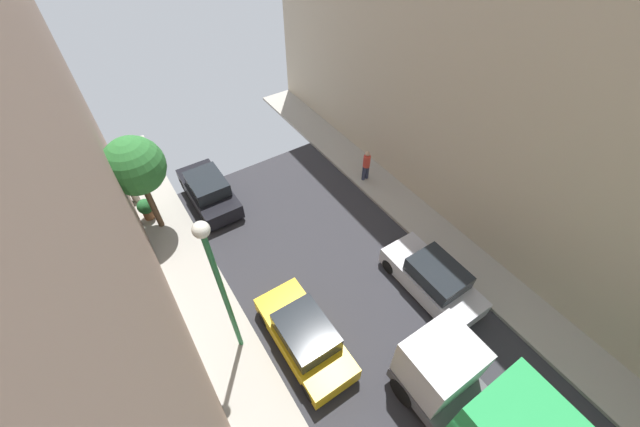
{
  "coord_description": "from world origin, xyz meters",
  "views": [
    {
      "loc": [
        -5.4,
        0.62,
        12.86
      ],
      "look_at": [
        1.08,
        10.47,
        0.5
      ],
      "focal_mm": 20.73,
      "sensor_mm": 36.0,
      "label": 1
    }
  ],
  "objects": [
    {
      "name": "potted_plant_3",
      "position": [
        -5.56,
        14.96,
        0.76
      ],
      "size": [
        0.71,
        0.71,
        1.08
      ],
      "color": "brown",
      "rests_on": "sidewalk_left"
    },
    {
      "name": "lamp_post",
      "position": [
        -4.6,
        6.96,
        4.25
      ],
      "size": [
        0.44,
        0.44,
        6.36
      ],
      "color": "#26723F",
      "rests_on": "sidewalk_left"
    },
    {
      "name": "parked_car_left_2",
      "position": [
        -2.7,
        5.7,
        0.72
      ],
      "size": [
        1.78,
        4.2,
        1.57
      ],
      "color": "gold",
      "rests_on": "ground"
    },
    {
      "name": "potted_plant_0",
      "position": [
        -5.79,
        16.5,
        0.66
      ],
      "size": [
        0.49,
        0.49,
        0.87
      ],
      "color": "#B2A899",
      "rests_on": "sidewalk_left"
    },
    {
      "name": "parked_car_right_2",
      "position": [
        2.7,
        4.93,
        0.72
      ],
      "size": [
        1.78,
        4.2,
        1.57
      ],
      "color": "silver",
      "rests_on": "ground"
    },
    {
      "name": "sidewalk_right",
      "position": [
        5.0,
        0.0,
        0.07
      ],
      "size": [
        2.0,
        44.0,
        0.15
      ],
      "primitive_type": "cube",
      "color": "#A8A399",
      "rests_on": "ground"
    },
    {
      "name": "street_tree_0",
      "position": [
        -5.25,
        14.18,
        3.6
      ],
      "size": [
        2.4,
        2.4,
        4.68
      ],
      "color": "brown",
      "rests_on": "sidewalk_left"
    },
    {
      "name": "pedestrian",
      "position": [
        4.62,
        11.59,
        1.07
      ],
      "size": [
        0.4,
        0.36,
        1.72
      ],
      "color": "#2D334C",
      "rests_on": "sidewalk_right"
    },
    {
      "name": "parked_car_left_3",
      "position": [
        -2.7,
        14.53,
        0.72
      ],
      "size": [
        1.78,
        4.2,
        1.57
      ],
      "color": "black",
      "rests_on": "ground"
    }
  ]
}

